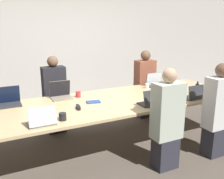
{
  "coord_description": "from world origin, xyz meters",
  "views": [
    {
      "loc": [
        -1.59,
        -3.39,
        1.97
      ],
      "look_at": [
        0.14,
        0.1,
        0.92
      ],
      "focal_mm": 40.0,
      "sensor_mm": 36.0,
      "label": 1
    }
  ],
  "objects_px": {
    "laptop_near_left": "(42,120)",
    "person_near_midright": "(167,122)",
    "laptop_far_left": "(8,100)",
    "laptop_far_right": "(155,82)",
    "laptop_near_midright": "(152,101)",
    "person_far_midleft": "(55,96)",
    "stapler": "(78,107)",
    "person_near_right": "(218,112)",
    "laptop_far_midleft": "(61,93)",
    "bottle_near_right": "(197,89)",
    "person_far_right": "(145,85)",
    "laptop_near_right": "(194,95)",
    "cup_far_midleft": "(78,94)",
    "cup_far_right": "(147,86)",
    "cup_near_left": "(63,117)",
    "cup_near_midright": "(165,100)"
  },
  "relations": [
    {
      "from": "laptop_near_midright",
      "to": "person_far_midleft",
      "type": "xyz_separation_m",
      "value": [
        -1.13,
        1.4,
        -0.16
      ]
    },
    {
      "from": "cup_near_left",
      "to": "laptop_near_midright",
      "type": "bearing_deg",
      "value": -0.35
    },
    {
      "from": "laptop_far_left",
      "to": "person_far_midleft",
      "type": "xyz_separation_m",
      "value": [
        0.8,
        0.43,
        -0.17
      ]
    },
    {
      "from": "cup_near_left",
      "to": "person_far_right",
      "type": "relative_size",
      "value": 0.07
    },
    {
      "from": "laptop_near_right",
      "to": "person_near_right",
      "type": "bearing_deg",
      "value": 93.73
    },
    {
      "from": "cup_near_midright",
      "to": "laptop_near_left",
      "type": "bearing_deg",
      "value": -178.96
    },
    {
      "from": "stapler",
      "to": "person_near_right",
      "type": "bearing_deg",
      "value": -16.06
    },
    {
      "from": "cup_near_left",
      "to": "cup_near_midright",
      "type": "bearing_deg",
      "value": -0.32
    },
    {
      "from": "bottle_near_right",
      "to": "person_far_right",
      "type": "distance_m",
      "value": 1.25
    },
    {
      "from": "person_near_right",
      "to": "laptop_far_left",
      "type": "height_order",
      "value": "person_near_right"
    },
    {
      "from": "laptop_near_midright",
      "to": "cup_far_right",
      "type": "bearing_deg",
      "value": -119.9
    },
    {
      "from": "laptop_far_left",
      "to": "laptop_near_right",
      "type": "bearing_deg",
      "value": -20.26
    },
    {
      "from": "person_near_midright",
      "to": "cup_far_right",
      "type": "distance_m",
      "value": 1.43
    },
    {
      "from": "cup_far_midleft",
      "to": "stapler",
      "type": "distance_m",
      "value": 0.59
    },
    {
      "from": "person_near_right",
      "to": "stapler",
      "type": "relative_size",
      "value": 9.16
    },
    {
      "from": "stapler",
      "to": "bottle_near_right",
      "type": "bearing_deg",
      "value": 2.38
    },
    {
      "from": "laptop_near_right",
      "to": "laptop_far_midleft",
      "type": "height_order",
      "value": "laptop_far_midleft"
    },
    {
      "from": "laptop_near_midright",
      "to": "cup_near_left",
      "type": "distance_m",
      "value": 1.36
    },
    {
      "from": "laptop_far_midleft",
      "to": "stapler",
      "type": "xyz_separation_m",
      "value": [
        0.08,
        -0.64,
        -0.06
      ]
    },
    {
      "from": "laptop_near_left",
      "to": "laptop_far_midleft",
      "type": "bearing_deg",
      "value": -116.55
    },
    {
      "from": "person_near_right",
      "to": "laptop_near_left",
      "type": "distance_m",
      "value": 2.49
    },
    {
      "from": "cup_far_right",
      "to": "person_far_midleft",
      "type": "relative_size",
      "value": 0.06
    },
    {
      "from": "laptop_near_midright",
      "to": "person_near_midright",
      "type": "xyz_separation_m",
      "value": [
        -0.07,
        -0.45,
        -0.16
      ]
    },
    {
      "from": "laptop_far_left",
      "to": "person_near_right",
      "type": "bearing_deg",
      "value": -28.19
    },
    {
      "from": "bottle_near_right",
      "to": "person_far_right",
      "type": "relative_size",
      "value": 0.16
    },
    {
      "from": "person_near_right",
      "to": "laptop_far_midleft",
      "type": "relative_size",
      "value": 4.14
    },
    {
      "from": "laptop_near_right",
      "to": "cup_near_left",
      "type": "distance_m",
      "value": 2.15
    },
    {
      "from": "laptop_far_right",
      "to": "person_near_midright",
      "type": "bearing_deg",
      "value": -119.97
    },
    {
      "from": "cup_far_midleft",
      "to": "person_far_midleft",
      "type": "bearing_deg",
      "value": 118.1
    },
    {
      "from": "cup_far_right",
      "to": "person_near_midright",
      "type": "bearing_deg",
      "value": -113.18
    },
    {
      "from": "stapler",
      "to": "laptop_far_midleft",
      "type": "bearing_deg",
      "value": 105.0
    },
    {
      "from": "person_near_right",
      "to": "person_far_right",
      "type": "relative_size",
      "value": 1.0
    },
    {
      "from": "laptop_near_left",
      "to": "cup_near_midright",
      "type": "bearing_deg",
      "value": -178.96
    },
    {
      "from": "cup_near_left",
      "to": "person_far_right",
      "type": "xyz_separation_m",
      "value": [
        2.12,
        1.32,
        -0.13
      ]
    },
    {
      "from": "person_near_right",
      "to": "person_far_midleft",
      "type": "height_order",
      "value": "person_near_right"
    },
    {
      "from": "person_near_right",
      "to": "laptop_far_left",
      "type": "bearing_deg",
      "value": -28.19
    },
    {
      "from": "laptop_near_left",
      "to": "person_near_midright",
      "type": "bearing_deg",
      "value": 164.9
    },
    {
      "from": "bottle_near_right",
      "to": "laptop_far_left",
      "type": "bearing_deg",
      "value": 164.02
    },
    {
      "from": "cup_near_midright",
      "to": "stapler",
      "type": "bearing_deg",
      "value": 165.72
    },
    {
      "from": "laptop_far_left",
      "to": "cup_far_right",
      "type": "height_order",
      "value": "laptop_far_left"
    },
    {
      "from": "laptop_near_right",
      "to": "laptop_far_midleft",
      "type": "bearing_deg",
      "value": -27.63
    },
    {
      "from": "person_far_right",
      "to": "cup_far_midleft",
      "type": "xyz_separation_m",
      "value": [
        -1.61,
        -0.45,
        0.13
      ]
    },
    {
      "from": "person_near_right",
      "to": "cup_near_left",
      "type": "relative_size",
      "value": 14.78
    },
    {
      "from": "stapler",
      "to": "laptop_far_left",
      "type": "bearing_deg",
      "value": 152.22
    },
    {
      "from": "person_near_midright",
      "to": "laptop_far_midleft",
      "type": "height_order",
      "value": "person_near_midright"
    },
    {
      "from": "laptop_far_midleft",
      "to": "laptop_near_right",
      "type": "bearing_deg",
      "value": -27.63
    },
    {
      "from": "laptop_far_left",
      "to": "laptop_far_right",
      "type": "bearing_deg",
      "value": -1.03
    },
    {
      "from": "cup_near_left",
      "to": "cup_far_midleft",
      "type": "distance_m",
      "value": 1.01
    },
    {
      "from": "person_far_right",
      "to": "stapler",
      "type": "xyz_separation_m",
      "value": [
        -1.8,
        -1.0,
        0.1
      ]
    },
    {
      "from": "person_far_midleft",
      "to": "laptop_near_right",
      "type": "bearing_deg",
      "value": -36.74
    }
  ]
}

